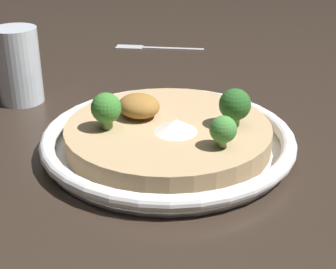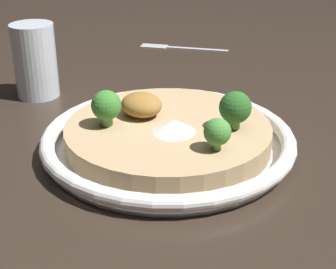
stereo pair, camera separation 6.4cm
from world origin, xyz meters
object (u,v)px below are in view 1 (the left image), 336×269
broccoli_front_left (106,109)px  fork_utensil (150,47)px  broccoli_back_right (235,105)px  drinking_glass (18,66)px  risotto_bowl (168,138)px  broccoli_right (223,130)px

broccoli_front_left → fork_utensil: broccoli_front_left is taller
broccoli_back_right → drinking_glass: bearing=-164.1°
risotto_bowl → broccoli_right: broccoli_right is taller
risotto_bowl → broccoli_right: 0.09m
risotto_bowl → broccoli_front_left: bearing=-127.4°
broccoli_front_left → drinking_glass: drinking_glass is taller
risotto_bowl → broccoli_back_right: broccoli_back_right is taller
drinking_glass → fork_utensil: 0.35m
fork_utensil → risotto_bowl: bearing=101.5°
risotto_bowl → drinking_glass: size_ratio=2.76×
risotto_bowl → drinking_glass: (-0.27, -0.04, 0.04)m
risotto_bowl → drinking_glass: drinking_glass is taller
broccoli_front_left → drinking_glass: (-0.23, 0.02, -0.00)m
broccoli_right → drinking_glass: drinking_glass is taller
drinking_glass → broccoli_back_right: bearing=15.9°
drinking_glass → broccoli_front_left: bearing=-4.8°
broccoli_right → broccoli_front_left: broccoli_front_left is taller
broccoli_front_left → drinking_glass: 0.23m
broccoli_back_right → drinking_glass: drinking_glass is taller
broccoli_back_right → broccoli_front_left: broccoli_back_right is taller
broccoli_right → drinking_glass: size_ratio=0.32×
drinking_glass → broccoli_right: bearing=6.1°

